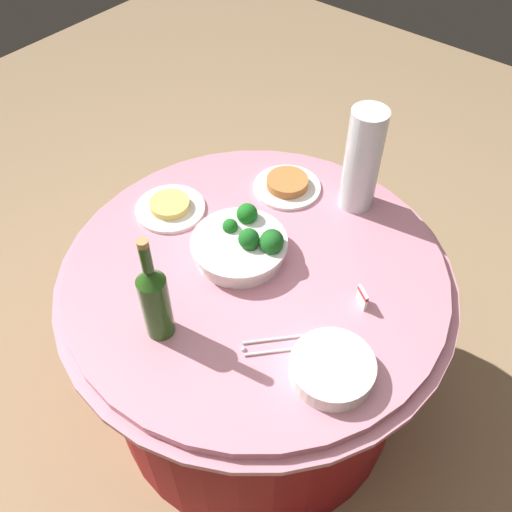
{
  "coord_description": "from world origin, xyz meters",
  "views": [
    {
      "loc": [
        -0.67,
        0.81,
        1.95
      ],
      "look_at": [
        0.0,
        0.0,
        0.79
      ],
      "focal_mm": 39.24,
      "sensor_mm": 36.0,
      "label": 1
    }
  ],
  "objects_px": {
    "plate_stack": "(332,368)",
    "food_plate_peanuts": "(287,185)",
    "food_plate_noodles": "(170,207)",
    "serving_tongs": "(272,345)",
    "broccoli_bowl": "(244,245)",
    "decorative_fruit_vase": "(362,165)",
    "wine_bottle": "(155,299)",
    "label_placard_front": "(362,297)"
  },
  "relations": [
    {
      "from": "plate_stack",
      "to": "food_plate_peanuts",
      "type": "distance_m",
      "value": 0.69
    },
    {
      "from": "food_plate_noodles",
      "to": "serving_tongs",
      "type": "bearing_deg",
      "value": 160.8
    },
    {
      "from": "serving_tongs",
      "to": "food_plate_peanuts",
      "type": "distance_m",
      "value": 0.61
    },
    {
      "from": "broccoli_bowl",
      "to": "decorative_fruit_vase",
      "type": "height_order",
      "value": "decorative_fruit_vase"
    },
    {
      "from": "wine_bottle",
      "to": "label_placard_front",
      "type": "distance_m",
      "value": 0.55
    },
    {
      "from": "food_plate_peanuts",
      "to": "label_placard_front",
      "type": "bearing_deg",
      "value": 150.42
    },
    {
      "from": "plate_stack",
      "to": "food_plate_noodles",
      "type": "xyz_separation_m",
      "value": [
        0.72,
        -0.17,
        -0.01
      ]
    },
    {
      "from": "food_plate_noodles",
      "to": "label_placard_front",
      "type": "distance_m",
      "value": 0.67
    },
    {
      "from": "plate_stack",
      "to": "label_placard_front",
      "type": "bearing_deg",
      "value": -75.59
    },
    {
      "from": "plate_stack",
      "to": "wine_bottle",
      "type": "bearing_deg",
      "value": 22.48
    },
    {
      "from": "plate_stack",
      "to": "food_plate_noodles",
      "type": "relative_size",
      "value": 0.95
    },
    {
      "from": "broccoli_bowl",
      "to": "plate_stack",
      "type": "distance_m",
      "value": 0.45
    },
    {
      "from": "plate_stack",
      "to": "wine_bottle",
      "type": "distance_m",
      "value": 0.46
    },
    {
      "from": "plate_stack",
      "to": "food_plate_peanuts",
      "type": "xyz_separation_m",
      "value": [
        0.5,
        -0.48,
        -0.01
      ]
    },
    {
      "from": "plate_stack",
      "to": "serving_tongs",
      "type": "xyz_separation_m",
      "value": [
        0.16,
        0.03,
        -0.02
      ]
    },
    {
      "from": "serving_tongs",
      "to": "decorative_fruit_vase",
      "type": "bearing_deg",
      "value": -77.7
    },
    {
      "from": "food_plate_peanuts",
      "to": "label_placard_front",
      "type": "distance_m",
      "value": 0.51
    },
    {
      "from": "serving_tongs",
      "to": "food_plate_noodles",
      "type": "relative_size",
      "value": 0.67
    },
    {
      "from": "plate_stack",
      "to": "wine_bottle",
      "type": "xyz_separation_m",
      "value": [
        0.42,
        0.17,
        0.1
      ]
    },
    {
      "from": "decorative_fruit_vase",
      "to": "food_plate_noodles",
      "type": "distance_m",
      "value": 0.61
    },
    {
      "from": "broccoli_bowl",
      "to": "food_plate_peanuts",
      "type": "relative_size",
      "value": 1.27
    },
    {
      "from": "serving_tongs",
      "to": "food_plate_noodles",
      "type": "distance_m",
      "value": 0.6
    },
    {
      "from": "wine_bottle",
      "to": "food_plate_noodles",
      "type": "relative_size",
      "value": 1.53
    },
    {
      "from": "wine_bottle",
      "to": "serving_tongs",
      "type": "bearing_deg",
      "value": -150.85
    },
    {
      "from": "plate_stack",
      "to": "food_plate_noodles",
      "type": "height_order",
      "value": "plate_stack"
    },
    {
      "from": "plate_stack",
      "to": "decorative_fruit_vase",
      "type": "distance_m",
      "value": 0.65
    },
    {
      "from": "decorative_fruit_vase",
      "to": "food_plate_peanuts",
      "type": "distance_m",
      "value": 0.26
    },
    {
      "from": "decorative_fruit_vase",
      "to": "serving_tongs",
      "type": "bearing_deg",
      "value": 102.3
    },
    {
      "from": "plate_stack",
      "to": "label_placard_front",
      "type": "relative_size",
      "value": 3.82
    },
    {
      "from": "decorative_fruit_vase",
      "to": "food_plate_peanuts",
      "type": "xyz_separation_m",
      "value": [
        0.21,
        0.08,
        -0.14
      ]
    },
    {
      "from": "broccoli_bowl",
      "to": "wine_bottle",
      "type": "height_order",
      "value": "wine_bottle"
    },
    {
      "from": "decorative_fruit_vase",
      "to": "label_placard_front",
      "type": "distance_m",
      "value": 0.43
    },
    {
      "from": "food_plate_peanuts",
      "to": "food_plate_noodles",
      "type": "relative_size",
      "value": 1.0
    },
    {
      "from": "plate_stack",
      "to": "decorative_fruit_vase",
      "type": "bearing_deg",
      "value": -62.68
    },
    {
      "from": "plate_stack",
      "to": "serving_tongs",
      "type": "distance_m",
      "value": 0.17
    },
    {
      "from": "serving_tongs",
      "to": "label_placard_front",
      "type": "bearing_deg",
      "value": -111.63
    },
    {
      "from": "serving_tongs",
      "to": "food_plate_noodles",
      "type": "xyz_separation_m",
      "value": [
        0.56,
        -0.2,
        0.01
      ]
    },
    {
      "from": "wine_bottle",
      "to": "food_plate_peanuts",
      "type": "height_order",
      "value": "wine_bottle"
    },
    {
      "from": "broccoli_bowl",
      "to": "food_plate_noodles",
      "type": "distance_m",
      "value": 0.3
    },
    {
      "from": "food_plate_noodles",
      "to": "label_placard_front",
      "type": "height_order",
      "value": "label_placard_front"
    },
    {
      "from": "serving_tongs",
      "to": "label_placard_front",
      "type": "distance_m",
      "value": 0.28
    },
    {
      "from": "wine_bottle",
      "to": "food_plate_noodles",
      "type": "height_order",
      "value": "wine_bottle"
    }
  ]
}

